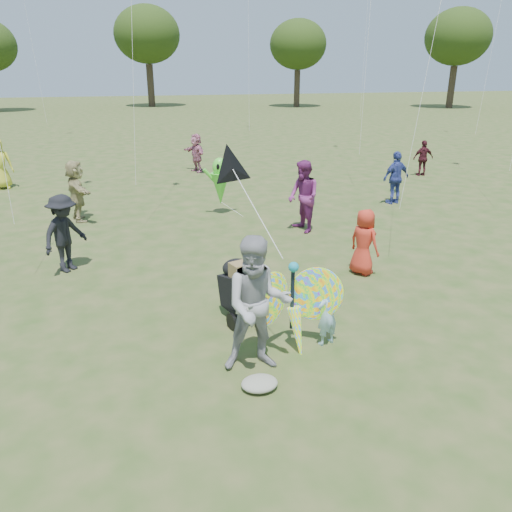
{
  "coord_description": "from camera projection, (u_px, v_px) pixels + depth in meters",
  "views": [
    {
      "loc": [
        -2.38,
        -6.43,
        4.21
      ],
      "look_at": [
        -0.2,
        1.5,
        1.1
      ],
      "focal_mm": 35.0,
      "sensor_mm": 36.0,
      "label": 1
    }
  ],
  "objects": [
    {
      "name": "crowd_j",
      "position": [
        196.0,
        153.0,
        21.31
      ],
      "size": [
        0.97,
        1.57,
        1.62
      ],
      "primitive_type": "imported",
      "rotation": [
        0.0,
        0.0,
        5.06
      ],
      "color": "#B46681",
      "rests_on": "ground"
    },
    {
      "name": "tree_line",
      "position": [
        173.0,
        38.0,
        46.94
      ],
      "size": [
        91.78,
        33.6,
        10.79
      ],
      "color": "#3A2D21",
      "rests_on": "ground"
    },
    {
      "name": "crowd_h",
      "position": [
        423.0,
        158.0,
        20.54
      ],
      "size": [
        0.88,
        0.44,
        1.45
      ],
      "primitive_type": "imported",
      "rotation": [
        0.0,
        0.0,
        3.04
      ],
      "color": "#461720",
      "rests_on": "ground"
    },
    {
      "name": "alien_kite",
      "position": [
        220.0,
        183.0,
        14.94
      ],
      "size": [
        1.12,
        0.69,
        1.74
      ],
      "color": "#52DA33",
      "rests_on": "ground"
    },
    {
      "name": "crowd_d",
      "position": [
        77.0,
        191.0,
        14.38
      ],
      "size": [
        0.87,
        1.71,
        1.77
      ],
      "primitive_type": "imported",
      "rotation": [
        0.0,
        0.0,
        1.79
      ],
      "color": "tan",
      "rests_on": "ground"
    },
    {
      "name": "ground",
      "position": [
        293.0,
        352.0,
        7.88
      ],
      "size": [
        160.0,
        160.0,
        0.0
      ],
      "primitive_type": "plane",
      "color": "#51592B",
      "rests_on": "ground"
    },
    {
      "name": "jogging_stroller",
      "position": [
        240.0,
        286.0,
        8.76
      ],
      "size": [
        0.7,
        1.12,
        1.09
      ],
      "rotation": [
        0.0,
        0.0,
        0.3
      ],
      "color": "black",
      "rests_on": "ground"
    },
    {
      "name": "crowd_a",
      "position": [
        364.0,
        242.0,
        10.66
      ],
      "size": [
        0.72,
        0.83,
        1.44
      ],
      "primitive_type": "imported",
      "rotation": [
        0.0,
        0.0,
        2.02
      ],
      "color": "red",
      "rests_on": "ground"
    },
    {
      "name": "delta_kite_rig",
      "position": [
        233.0,
        169.0,
        8.26
      ],
      "size": [
        0.89,
        2.08,
        1.4
      ],
      "color": "black",
      "rests_on": "ground"
    },
    {
      "name": "grey_bag",
      "position": [
        260.0,
        383.0,
        6.95
      ],
      "size": [
        0.52,
        0.43,
        0.17
      ],
      "primitive_type": "ellipsoid",
      "color": "gray",
      "rests_on": "ground"
    },
    {
      "name": "crowd_e",
      "position": [
        303.0,
        197.0,
        13.38
      ],
      "size": [
        0.87,
        1.04,
        1.94
      ],
      "primitive_type": "imported",
      "rotation": [
        0.0,
        0.0,
        4.86
      ],
      "color": "#7D296D",
      "rests_on": "ground"
    },
    {
      "name": "crowd_b",
      "position": [
        64.0,
        234.0,
        10.76
      ],
      "size": [
        1.21,
        1.25,
        1.72
      ],
      "primitive_type": "imported",
      "rotation": [
        0.0,
        0.0,
        0.84
      ],
      "color": "black",
      "rests_on": "ground"
    },
    {
      "name": "crowd_c",
      "position": [
        396.0,
        178.0,
        16.23
      ],
      "size": [
        1.07,
        0.62,
        1.71
      ],
      "primitive_type": "imported",
      "rotation": [
        0.0,
        0.0,
        3.35
      ],
      "color": "#354292",
      "rests_on": "ground"
    },
    {
      "name": "child_girl",
      "position": [
        327.0,
        315.0,
        7.94
      ],
      "size": [
        0.44,
        0.35,
        1.05
      ],
      "primitive_type": "imported",
      "rotation": [
        0.0,
        0.0,
        3.42
      ],
      "color": "#98C4D7",
      "rests_on": "ground"
    },
    {
      "name": "butterfly_kite",
      "position": [
        294.0,
        308.0,
        7.71
      ],
      "size": [
        1.74,
        0.75,
        1.68
      ],
      "color": "#FF2865",
      "rests_on": "ground"
    },
    {
      "name": "adult_man",
      "position": [
        258.0,
        305.0,
        7.14
      ],
      "size": [
        1.11,
        0.93,
        2.06
      ],
      "primitive_type": "imported",
      "rotation": [
        0.0,
        0.0,
        -0.16
      ],
      "color": "#98979D",
      "rests_on": "ground"
    }
  ]
}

